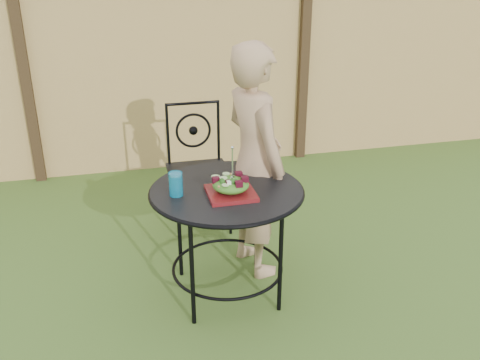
{
  "coord_description": "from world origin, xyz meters",
  "views": [
    {
      "loc": [
        -0.58,
        -2.85,
        2.03
      ],
      "look_at": [
        0.12,
        0.01,
        0.75
      ],
      "focal_mm": 40.0,
      "sensor_mm": 36.0,
      "label": 1
    }
  ],
  "objects_px": {
    "salad_plate": "(231,193)",
    "diner": "(255,162)",
    "patio_chair": "(198,163)",
    "patio_table": "(227,210)"
  },
  "relations": [
    {
      "from": "salad_plate",
      "to": "diner",
      "type": "bearing_deg",
      "value": 56.48
    },
    {
      "from": "diner",
      "to": "salad_plate",
      "type": "height_order",
      "value": "diner"
    },
    {
      "from": "diner",
      "to": "patio_chair",
      "type": "bearing_deg",
      "value": 5.1
    },
    {
      "from": "patio_table",
      "to": "diner",
      "type": "relative_size",
      "value": 0.6
    },
    {
      "from": "patio_table",
      "to": "salad_plate",
      "type": "distance_m",
      "value": 0.18
    },
    {
      "from": "patio_chair",
      "to": "salad_plate",
      "type": "distance_m",
      "value": 1.1
    },
    {
      "from": "diner",
      "to": "salad_plate",
      "type": "distance_m",
      "value": 0.44
    },
    {
      "from": "patio_chair",
      "to": "diner",
      "type": "height_order",
      "value": "diner"
    },
    {
      "from": "patio_table",
      "to": "salad_plate",
      "type": "bearing_deg",
      "value": -86.41
    },
    {
      "from": "diner",
      "to": "salad_plate",
      "type": "bearing_deg",
      "value": 131.68
    }
  ]
}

